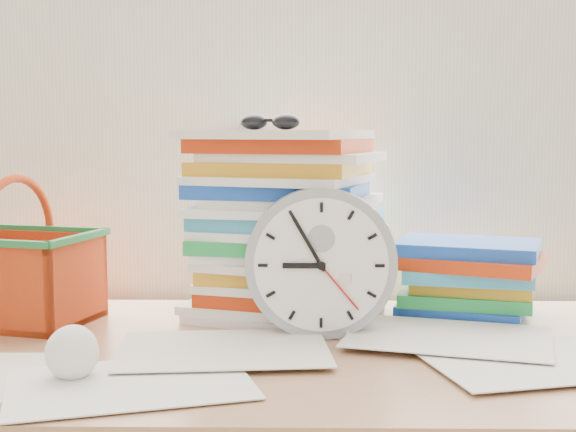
{
  "coord_description": "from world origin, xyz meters",
  "views": [
    {
      "loc": [
        0.07,
        0.35,
        1.09
      ],
      "look_at": [
        0.05,
        1.6,
        0.96
      ],
      "focal_mm": 50.0,
      "sensor_mm": 36.0,
      "label": 1
    }
  ],
  "objects_px": {
    "clock": "(321,263)",
    "paper_stack": "(286,224)",
    "desk": "(254,392)",
    "basket": "(18,251)",
    "book_stack": "(464,278)"
  },
  "relations": [
    {
      "from": "desk",
      "to": "clock",
      "type": "relative_size",
      "value": 5.6
    },
    {
      "from": "clock",
      "to": "paper_stack",
      "type": "bearing_deg",
      "value": 112.46
    },
    {
      "from": "paper_stack",
      "to": "basket",
      "type": "bearing_deg",
      "value": -173.94
    },
    {
      "from": "desk",
      "to": "clock",
      "type": "height_order",
      "value": "clock"
    },
    {
      "from": "desk",
      "to": "clock",
      "type": "xyz_separation_m",
      "value": [
        0.11,
        0.07,
        0.2
      ]
    },
    {
      "from": "desk",
      "to": "basket",
      "type": "height_order",
      "value": "basket"
    },
    {
      "from": "paper_stack",
      "to": "book_stack",
      "type": "height_order",
      "value": "paper_stack"
    },
    {
      "from": "paper_stack",
      "to": "clock",
      "type": "xyz_separation_m",
      "value": [
        0.06,
        -0.15,
        -0.05
      ]
    },
    {
      "from": "desk",
      "to": "basket",
      "type": "distance_m",
      "value": 0.5
    },
    {
      "from": "desk",
      "to": "book_stack",
      "type": "bearing_deg",
      "value": 29.93
    },
    {
      "from": "desk",
      "to": "paper_stack",
      "type": "relative_size",
      "value": 4.08
    },
    {
      "from": "book_stack",
      "to": "clock",
      "type": "bearing_deg",
      "value": -150.61
    },
    {
      "from": "book_stack",
      "to": "basket",
      "type": "xyz_separation_m",
      "value": [
        -0.81,
        -0.06,
        0.06
      ]
    },
    {
      "from": "paper_stack",
      "to": "desk",
      "type": "bearing_deg",
      "value": -102.75
    },
    {
      "from": "basket",
      "to": "book_stack",
      "type": "bearing_deg",
      "value": 19.18
    }
  ]
}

